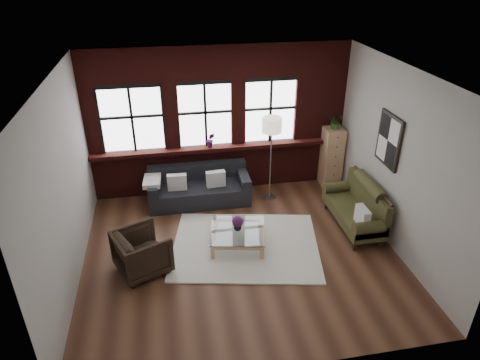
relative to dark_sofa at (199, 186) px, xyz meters
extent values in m
plane|color=#462719|center=(0.55, -1.90, -0.38)|extent=(5.50, 5.50, 0.00)
plane|color=white|center=(0.55, -1.90, 2.82)|extent=(5.50, 5.50, 0.00)
plane|color=#AAA69F|center=(0.55, 0.60, 1.22)|extent=(5.50, 0.00, 5.50)
plane|color=#AAA69F|center=(0.55, -4.40, 1.22)|extent=(5.50, 0.00, 5.50)
plane|color=#AAA69F|center=(-2.20, -1.90, 1.22)|extent=(0.00, 5.00, 5.00)
plane|color=#AAA69F|center=(3.30, -1.90, 1.22)|extent=(0.00, 5.00, 5.00)
cube|color=#441210|center=(0.55, 0.45, 0.66)|extent=(5.50, 0.30, 0.08)
cube|color=silver|center=(0.67, -1.74, -0.37)|extent=(2.99, 2.55, 0.03)
cube|color=silver|center=(-0.45, -0.10, 0.19)|extent=(0.41, 0.16, 0.34)
cube|color=silver|center=(0.35, -0.10, 0.19)|extent=(0.41, 0.17, 0.34)
cube|color=silver|center=(2.77, -2.00, 0.18)|extent=(0.14, 0.38, 0.34)
imported|color=black|center=(-1.15, -2.08, -0.01)|extent=(1.07, 1.06, 0.75)
imported|color=#B2B2B2|center=(0.54, -1.67, 0.01)|extent=(0.18, 0.18, 0.15)
sphere|color=#5B1F56|center=(0.54, -1.67, 0.12)|extent=(0.20, 0.20, 0.20)
cube|color=tan|center=(3.04, 0.26, 0.30)|extent=(0.42, 0.42, 1.37)
imported|color=#2D5923|center=(3.04, 0.26, 1.15)|extent=(0.37, 0.35, 0.33)
imported|color=#5B1F56|center=(0.33, 0.42, 0.86)|extent=(0.20, 0.17, 0.33)
camera|label=1|loc=(-0.58, -7.97, 4.41)|focal=32.00mm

